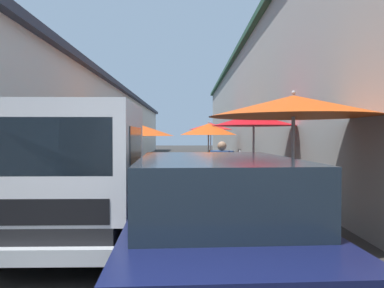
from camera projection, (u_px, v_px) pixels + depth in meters
ground at (177, 176)px, 14.88m from camera, size 90.00×90.00×0.00m
building_left_whitewash at (34, 124)px, 17.00m from camera, size 49.80×7.50×4.34m
building_right_concrete at (323, 102)px, 17.12m from camera, size 49.80×7.50×6.45m
fruit_stall_near_right at (136, 136)px, 12.44m from camera, size 2.57×2.57×2.16m
fruit_stall_near_left at (208, 134)px, 15.30m from camera, size 2.38×2.38×2.25m
fruit_stall_far_left at (252, 134)px, 9.70m from camera, size 2.23×2.23×2.31m
fruit_stall_far_right at (211, 132)px, 20.19m from camera, size 2.42×2.42×2.42m
fruit_stall_mid_lane at (292, 123)px, 5.73m from camera, size 2.67×2.67×2.38m
hatchback_car at (214, 224)px, 3.85m from camera, size 3.99×2.09×1.45m
delivery_truck at (82, 179)px, 5.32m from camera, size 4.94×2.01×2.08m
vendor_by_crates at (222, 170)px, 8.32m from camera, size 0.43×0.51×1.54m
parked_scooter at (240, 168)px, 13.84m from camera, size 1.69×0.46×1.14m
plastic_stool at (241, 181)px, 10.86m from camera, size 0.30×0.30×0.43m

